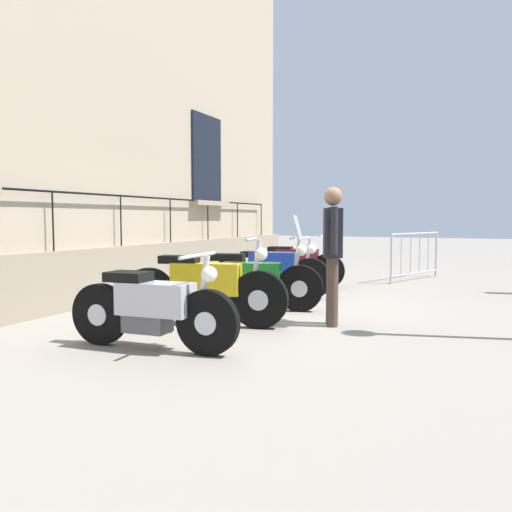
# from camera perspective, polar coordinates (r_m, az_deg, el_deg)

# --- Properties ---
(ground_plane) EXTENTS (60.00, 60.00, 0.00)m
(ground_plane) POSITION_cam_1_polar(r_m,az_deg,el_deg) (7.45, 0.21, -6.16)
(ground_plane) COLOR gray
(building_facade) EXTENTS (0.82, 13.79, 7.67)m
(building_facade) POSITION_cam_1_polar(r_m,az_deg,el_deg) (9.22, -17.44, 18.89)
(building_facade) COLOR tan
(building_facade) RESTS_ON ground_plane
(motorcycle_silver) EXTENTS (1.93, 0.75, 1.01)m
(motorcycle_silver) POSITION_cam_1_polar(r_m,az_deg,el_deg) (5.28, -11.63, -5.82)
(motorcycle_silver) COLOR black
(motorcycle_silver) RESTS_ON ground_plane
(motorcycle_yellow) EXTENTS (2.18, 0.67, 1.11)m
(motorcycle_yellow) POSITION_cam_1_polar(r_m,az_deg,el_deg) (6.37, -5.99, -3.87)
(motorcycle_yellow) COLOR black
(motorcycle_yellow) RESTS_ON ground_plane
(motorcycle_green) EXTENTS (2.16, 0.82, 1.40)m
(motorcycle_green) POSITION_cam_1_polar(r_m,az_deg,el_deg) (7.41, -0.72, -2.75)
(motorcycle_green) COLOR black
(motorcycle_green) RESTS_ON ground_plane
(motorcycle_blue) EXTENTS (2.08, 0.60, 1.04)m
(motorcycle_blue) POSITION_cam_1_polar(r_m,az_deg,el_deg) (8.57, 1.77, -1.72)
(motorcycle_blue) COLOR black
(motorcycle_blue) RESTS_ON ground_plane
(motorcycle_maroon) EXTENTS (1.95, 0.70, 1.04)m
(motorcycle_maroon) POSITION_cam_1_polar(r_m,az_deg,el_deg) (9.89, 4.46, -1.00)
(motorcycle_maroon) COLOR black
(motorcycle_maroon) RESTS_ON ground_plane
(crowd_barrier) EXTENTS (0.78, 1.86, 1.05)m
(crowd_barrier) POSITION_cam_1_polar(r_m,az_deg,el_deg) (11.53, 17.62, 0.18)
(crowd_barrier) COLOR #B7B7BF
(crowd_barrier) RESTS_ON ground_plane
(pedestrian_standing) EXTENTS (0.33, 0.50, 1.74)m
(pedestrian_standing) POSITION_cam_1_polar(r_m,az_deg,el_deg) (6.37, 8.68, 1.00)
(pedestrian_standing) COLOR #47382D
(pedestrian_standing) RESTS_ON ground_plane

